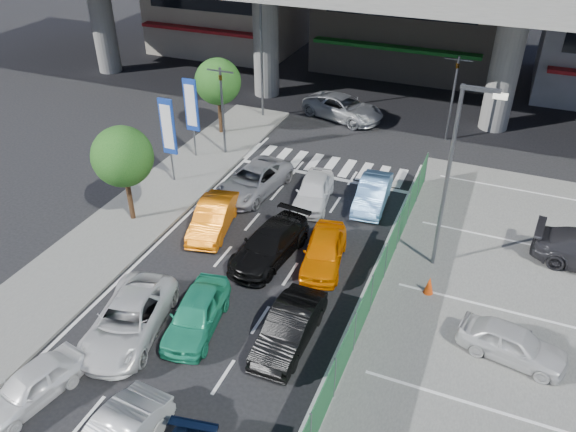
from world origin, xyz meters
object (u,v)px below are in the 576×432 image
at_px(tree_near, 123,157).
at_px(kei_truck_front_right, 373,193).
at_px(sedan_white_front_mid, 314,191).
at_px(traffic_cone, 429,285).
at_px(crossing_wagon_silver, 343,108).
at_px(parked_sedan_white, 513,343).
at_px(street_lamp_right, 454,166).
at_px(tree_far, 218,82).
at_px(wagon_silver_front_left, 253,180).
at_px(hatch_black_mid_right, 289,328).
at_px(van_white_back_left, 31,386).
at_px(taxi_orange_left, 213,217).
at_px(sedan_white_mid_left, 128,320).
at_px(traffic_light_left, 221,90).
at_px(taxi_teal_mid, 197,313).
at_px(street_lamp_left, 264,46).
at_px(sedan_black_mid, 270,244).
at_px(taxi_orange_right, 324,251).
at_px(signboard_far, 191,108).
at_px(traffic_light_right, 456,78).

bearing_deg(tree_near, kei_truck_front_right, 29.02).
bearing_deg(sedan_white_front_mid, traffic_cone, -44.87).
height_order(crossing_wagon_silver, parked_sedan_white, crossing_wagon_silver).
distance_m(street_lamp_right, sedan_white_front_mid, 8.30).
distance_m(tree_far, wagon_silver_front_left, 8.21).
xyz_separation_m(hatch_black_mid_right, kei_truck_front_right, (0.25, 10.36, -0.02)).
relative_size(street_lamp_right, van_white_back_left, 2.23).
xyz_separation_m(hatch_black_mid_right, taxi_orange_left, (-6.01, 5.36, 0.00)).
distance_m(sedan_white_mid_left, traffic_cone, 11.63).
relative_size(sedan_white_mid_left, kei_truck_front_right, 1.23).
height_order(traffic_light_left, van_white_back_left, traffic_light_left).
height_order(kei_truck_front_right, crossing_wagon_silver, crossing_wagon_silver).
distance_m(crossing_wagon_silver, traffic_cone, 18.02).
height_order(taxi_teal_mid, sedan_white_front_mid, same).
bearing_deg(parked_sedan_white, street_lamp_left, 56.07).
height_order(sedan_white_mid_left, sedan_black_mid, same).
bearing_deg(sedan_black_mid, van_white_back_left, -104.78).
xyz_separation_m(sedan_white_mid_left, hatch_black_mid_right, (5.56, 1.82, 0.00)).
bearing_deg(sedan_black_mid, taxi_orange_right, 17.82).
bearing_deg(crossing_wagon_silver, sedan_white_mid_left, -165.32).
relative_size(tree_near, sedan_black_mid, 1.01).
distance_m(traffic_light_left, tree_near, 8.06).
relative_size(tree_far, taxi_orange_right, 1.19).
height_order(van_white_back_left, taxi_teal_mid, taxi_teal_mid).
distance_m(street_lamp_right, taxi_teal_mid, 11.24).
bearing_deg(van_white_back_left, street_lamp_right, 59.86).
bearing_deg(hatch_black_mid_right, sedan_black_mid, 121.78).
distance_m(hatch_black_mid_right, taxi_orange_left, 8.06).
xyz_separation_m(street_lamp_left, tree_far, (-1.47, -3.50, -1.38)).
relative_size(tree_far, taxi_orange_left, 1.15).
bearing_deg(sedan_white_mid_left, traffic_cone, 21.00).
bearing_deg(signboard_far, traffic_light_left, 35.70).
bearing_deg(van_white_back_left, signboard_far, 114.71).
height_order(tree_near, parked_sedan_white, tree_near).
relative_size(traffic_light_left, taxi_teal_mid, 1.28).
bearing_deg(parked_sedan_white, taxi_orange_left, 87.37).
relative_size(sedan_white_front_mid, crossing_wagon_silver, 0.74).
bearing_deg(tree_far, signboard_far, -86.74).
bearing_deg(van_white_back_left, tree_near, 120.12).
bearing_deg(taxi_orange_left, traffic_cone, -16.61).
xyz_separation_m(traffic_light_right, taxi_teal_mid, (-5.89, -20.24, -3.25)).
distance_m(hatch_black_mid_right, traffic_cone, 6.19).
xyz_separation_m(traffic_light_right, street_lamp_left, (-11.83, -1.00, 0.83)).
bearing_deg(parked_sedan_white, tree_near, 92.60).
height_order(street_lamp_left, tree_near, street_lamp_left).
distance_m(signboard_far, tree_near, 7.03).
relative_size(sedan_white_front_mid, traffic_cone, 5.26).
height_order(hatch_black_mid_right, sedan_black_mid, same).
distance_m(traffic_light_left, signboard_far, 1.93).
distance_m(hatch_black_mid_right, crossing_wagon_silver, 20.90).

